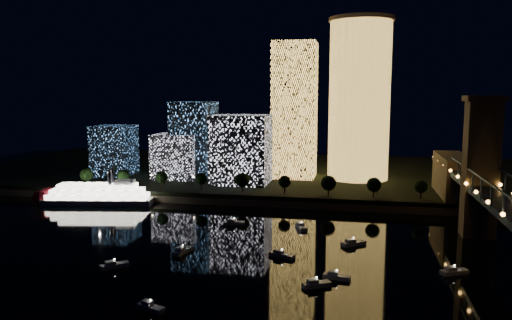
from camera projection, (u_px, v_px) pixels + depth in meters
The scene contains 10 objects.
ground at pixel (275, 272), 142.98m from camera, with size 520.00×520.00×0.00m, color black.
far_bank at pixel (318, 175), 298.05m from camera, with size 420.00×160.00×5.00m, color black.
seawall at pixel (305, 205), 222.43m from camera, with size 420.00×6.00×3.00m, color #6B5E4C.
tower_cylindrical at pixel (359, 99), 264.79m from camera, with size 34.00×34.00×84.88m.
tower_rectangular at pixel (295, 110), 271.21m from camera, with size 22.95×22.95×73.04m, color #F6B94E.
midrise_blocks at pixel (192, 147), 268.80m from camera, with size 99.93×41.16×41.21m.
riverboat at pixel (93, 195), 230.50m from camera, with size 54.92×20.28×16.23m.
motorboats at pixel (273, 254), 155.94m from camera, with size 104.85×85.38×2.78m.
esplanade_trees at pixel (243, 180), 232.88m from camera, with size 166.28×6.95×8.97m.
street_lamps at pixel (237, 181), 239.79m from camera, with size 132.70×0.70×5.65m.
Camera 1 is at (22.02, -135.77, 50.84)m, focal length 35.00 mm.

